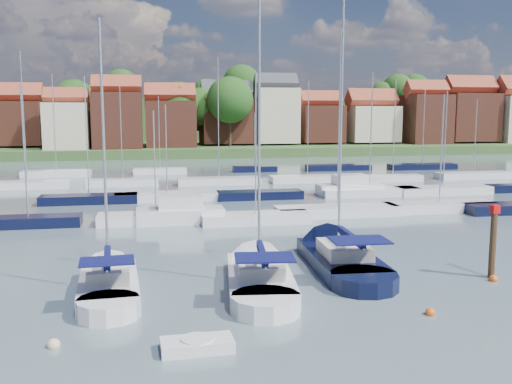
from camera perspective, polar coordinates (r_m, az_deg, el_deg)
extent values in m
plane|color=#4A5C64|center=(66.81, -4.00, 0.34)|extent=(260.00, 260.00, 0.00)
cube|color=silver|center=(29.54, -14.49, -9.35)|extent=(3.18, 6.89, 1.20)
cone|color=silver|center=(33.59, -14.45, -7.23)|extent=(2.99, 3.43, 2.81)
cylinder|color=silver|center=(26.33, -14.53, -11.52)|extent=(2.96, 2.96, 1.20)
cube|color=beige|center=(28.82, -14.56, -7.82)|extent=(2.12, 2.92, 0.70)
cylinder|color=#B2B2B7|center=(28.75, -14.96, 4.08)|extent=(0.14, 0.14, 12.50)
cylinder|color=#B2B2B7|center=(27.69, -14.64, -6.66)|extent=(0.31, 3.75, 0.10)
cube|color=#0D1041|center=(27.66, -14.65, -6.35)|extent=(0.50, 3.57, 0.35)
cube|color=#0D1041|center=(26.44, -14.68, -6.69)|extent=(2.48, 1.82, 0.08)
cube|color=silver|center=(29.63, 0.38, -9.03)|extent=(4.13, 8.02, 1.20)
cone|color=silver|center=(34.24, -0.19, -6.67)|extent=(3.64, 4.10, 3.20)
cylinder|color=silver|center=(26.00, 0.98, -11.52)|extent=(3.57, 3.57, 1.20)
cube|color=beige|center=(28.85, 0.45, -7.54)|extent=(2.62, 3.45, 0.70)
cylinder|color=#B2B2B7|center=(28.87, 0.32, 6.08)|extent=(0.14, 0.14, 14.22)
cylinder|color=#B2B2B7|center=(27.61, 0.62, -6.43)|extent=(0.63, 4.25, 0.10)
cube|color=#0D1041|center=(27.57, 0.62, -6.13)|extent=(0.80, 4.06, 0.35)
cube|color=#0D1041|center=(26.19, 0.84, -6.56)|extent=(2.94, 2.24, 0.08)
cube|color=black|center=(33.62, 8.49, -7.04)|extent=(3.96, 8.58, 1.20)
cone|color=black|center=(38.53, 6.33, -5.05)|extent=(3.72, 4.27, 3.50)
cylinder|color=black|center=(29.77, 10.75, -9.10)|extent=(3.69, 3.69, 1.20)
cube|color=beige|center=(32.84, 8.81, -5.70)|extent=(2.64, 3.63, 0.70)
cylinder|color=#B2B2B7|center=(33.03, 8.52, 7.70)|extent=(0.14, 0.14, 15.90)
cylinder|color=#B2B2B7|center=(31.56, 9.44, -4.69)|extent=(0.36, 4.66, 0.10)
cube|color=#0D1041|center=(31.53, 9.45, -4.43)|extent=(0.55, 4.44, 0.35)
cube|color=#0D1041|center=(30.09, 10.30, -4.76)|extent=(3.09, 2.26, 0.08)
cube|color=silver|center=(22.36, -5.90, -15.07)|extent=(2.77, 1.37, 0.54)
cylinder|color=silver|center=(22.30, -5.91, -14.72)|extent=(1.27, 1.27, 0.34)
cylinder|color=#4C331E|center=(33.64, 22.50, -6.72)|extent=(0.36, 0.36, 5.97)
cube|color=red|center=(33.03, 22.78, -1.60)|extent=(0.40, 0.40, 0.44)
sphere|color=beige|center=(23.91, -19.55, -14.44)|extent=(0.50, 0.50, 0.50)
sphere|color=#D85914|center=(26.39, -2.19, -11.79)|extent=(0.52, 0.52, 0.52)
sphere|color=#D85914|center=(27.03, 17.02, -11.67)|extent=(0.46, 0.46, 0.46)
sphere|color=#D85914|center=(35.71, 7.54, -6.54)|extent=(0.52, 0.52, 0.52)
sphere|color=#D85914|center=(33.23, 22.65, -8.22)|extent=(0.47, 0.47, 0.47)
cube|color=black|center=(47.99, -21.82, -2.85)|extent=(8.01, 2.24, 1.00)
cylinder|color=#B2B2B7|center=(47.30, -22.17, 3.80)|extent=(0.12, 0.12, 10.16)
cube|color=silver|center=(46.75, -9.97, -2.67)|extent=(9.22, 2.58, 1.00)
cylinder|color=#B2B2B7|center=(46.12, -10.11, 2.94)|extent=(0.12, 0.12, 8.18)
cube|color=silver|center=(45.96, -0.03, -2.73)|extent=(8.78, 2.46, 1.00)
cylinder|color=#B2B2B7|center=(45.22, -0.03, 4.80)|extent=(0.12, 0.12, 11.06)
cube|color=silver|center=(49.85, 8.14, -1.96)|extent=(10.79, 3.02, 1.00)
cylinder|color=#B2B2B7|center=(49.11, 8.33, 7.20)|extent=(0.12, 0.12, 14.87)
cube|color=silver|center=(54.10, 17.83, -1.48)|extent=(10.13, 2.84, 1.00)
cylinder|color=#B2B2B7|center=(53.51, 18.08, 4.12)|extent=(0.12, 0.12, 9.59)
cube|color=silver|center=(46.59, -7.56, -2.47)|extent=(7.00, 2.60, 1.40)
cube|color=silver|center=(46.40, -7.58, -1.13)|extent=(3.50, 2.20, 1.30)
cube|color=black|center=(58.31, -16.34, -0.75)|extent=(9.30, 2.60, 1.00)
cylinder|color=#B2B2B7|center=(57.71, -16.58, 5.38)|extent=(0.12, 0.12, 11.48)
cube|color=silver|center=(58.42, -8.86, -0.50)|extent=(10.40, 2.91, 1.00)
cylinder|color=#B2B2B7|center=(57.90, -8.96, 4.28)|extent=(0.12, 0.12, 8.77)
cube|color=black|center=(58.77, 0.39, -0.36)|extent=(8.80, 2.46, 1.00)
cylinder|color=#B2B2B7|center=(58.14, 0.39, 7.14)|extent=(0.12, 0.12, 14.33)
cube|color=silver|center=(62.06, 11.27, -0.06)|extent=(10.73, 3.00, 1.00)
cylinder|color=#B2B2B7|center=(61.49, 11.44, 6.01)|extent=(0.12, 0.12, 12.14)
cube|color=silver|center=(65.50, 18.18, 0.11)|extent=(10.48, 2.93, 1.00)
cylinder|color=#B2B2B7|center=(65.00, 18.40, 5.04)|extent=(0.12, 0.12, 10.28)
cube|color=silver|center=(62.11, 9.32, 0.13)|extent=(7.00, 2.60, 1.40)
cube|color=silver|center=(61.97, 9.35, 1.14)|extent=(3.50, 2.20, 1.30)
cube|color=silver|center=(71.84, -21.89, 0.60)|extent=(9.71, 2.72, 1.00)
cylinder|color=#B2B2B7|center=(71.32, -22.22, 6.94)|extent=(0.12, 0.12, 14.88)
cube|color=silver|center=(70.84, -13.18, 0.88)|extent=(8.49, 2.38, 1.00)
cylinder|color=#B2B2B7|center=(70.36, -13.34, 5.86)|extent=(0.12, 0.12, 11.31)
cube|color=silver|center=(70.58, -3.73, 1.05)|extent=(10.16, 2.85, 1.00)
cylinder|color=#B2B2B7|center=(70.05, -3.79, 7.39)|extent=(0.12, 0.12, 14.59)
cube|color=silver|center=(72.96, 5.17, 1.26)|extent=(9.53, 2.67, 1.00)
cylinder|color=#B2B2B7|center=(72.48, 5.23, 6.33)|extent=(0.12, 0.12, 11.91)
cube|color=silver|center=(75.44, 13.51, 1.29)|extent=(7.62, 2.13, 1.00)
cylinder|color=#B2B2B7|center=(74.97, 13.68, 6.28)|extent=(0.12, 0.12, 12.13)
cube|color=silver|center=(82.05, 20.91, 1.51)|extent=(10.17, 2.85, 1.00)
cylinder|color=#B2B2B7|center=(81.66, 21.09, 5.26)|extent=(0.12, 0.12, 9.73)
cube|color=silver|center=(83.68, -19.31, 1.71)|extent=(9.24, 2.59, 1.00)
cylinder|color=#B2B2B7|center=(83.25, -19.54, 6.56)|extent=(0.12, 0.12, 13.17)
cube|color=silver|center=(83.51, -9.57, 2.04)|extent=(7.57, 2.12, 1.00)
cylinder|color=#B2B2B7|center=(83.12, -9.66, 5.90)|extent=(0.12, 0.12, 10.24)
cube|color=black|center=(85.12, -0.13, 2.27)|extent=(6.58, 1.84, 1.00)
cylinder|color=#B2B2B7|center=(84.78, -0.13, 5.29)|extent=(0.12, 0.12, 8.01)
cube|color=black|center=(88.40, 8.23, 2.40)|extent=(9.92, 2.78, 1.00)
cylinder|color=#B2B2B7|center=(88.01, 8.31, 6.26)|extent=(0.12, 0.12, 10.92)
cube|color=black|center=(92.67, 16.27, 2.42)|extent=(10.55, 2.95, 1.00)
cylinder|color=#B2B2B7|center=(92.30, 16.43, 6.28)|extent=(0.12, 0.12, 11.51)
cube|color=#39552A|center=(143.22, -7.69, 4.53)|extent=(200.00, 70.00, 3.00)
cube|color=#39552A|center=(167.97, -8.20, 6.64)|extent=(200.00, 60.00, 14.00)
cube|color=brown|center=(126.23, -22.77, 6.36)|extent=(10.37, 9.97, 8.73)
cube|color=brown|center=(126.24, -22.91, 8.91)|extent=(10.57, 5.13, 5.13)
cube|color=beige|center=(115.75, -18.33, 6.24)|extent=(8.09, 8.80, 8.96)
cube|color=brown|center=(115.74, -18.45, 8.95)|extent=(8.25, 4.00, 4.00)
cube|color=brown|center=(115.82, -13.65, 6.92)|extent=(9.36, 10.17, 10.97)
cube|color=brown|center=(115.91, -13.76, 10.20)|extent=(9.54, 4.63, 4.63)
cube|color=brown|center=(117.52, -8.54, 6.69)|extent=(9.90, 8.56, 9.42)
cube|color=brown|center=(117.53, -8.60, 9.58)|extent=(10.10, 4.90, 4.90)
cube|color=brown|center=(123.57, -2.97, 7.13)|extent=(10.59, 8.93, 9.49)
cube|color=#383A42|center=(123.62, -2.99, 9.93)|extent=(10.80, 5.24, 5.24)
cube|color=beige|center=(124.62, 1.97, 7.64)|extent=(9.01, 8.61, 11.65)
cube|color=#383A42|center=(124.76, 1.98, 10.82)|extent=(9.19, 4.46, 4.46)
cube|color=brown|center=(128.51, 6.43, 6.79)|extent=(9.10, 9.34, 8.00)
cube|color=brown|center=(128.50, 6.46, 9.07)|extent=(9.28, 4.50, 4.50)
cube|color=beige|center=(132.10, 11.40, 6.69)|extent=(10.86, 9.59, 7.88)
cube|color=brown|center=(132.09, 11.47, 8.98)|extent=(11.07, 5.37, 5.37)
cube|color=brown|center=(134.58, 16.54, 6.94)|extent=(9.18, 9.96, 10.97)
cube|color=brown|center=(134.65, 16.65, 9.76)|extent=(9.36, 4.54, 4.54)
cube|color=brown|center=(141.27, 20.46, 7.01)|extent=(11.39, 9.67, 10.76)
cube|color=brown|center=(141.37, 20.59, 9.75)|extent=(11.62, 5.64, 5.64)
cylinder|color=#382619|center=(155.32, 13.89, 7.68)|extent=(0.50, 0.50, 4.47)
sphere|color=#31581B|center=(155.42, 13.96, 9.91)|extent=(8.18, 8.18, 8.18)
cylinder|color=#382619|center=(122.30, -5.54, 5.63)|extent=(0.50, 0.50, 4.46)
sphere|color=#31581B|center=(122.19, -5.58, 8.47)|extent=(8.15, 8.15, 8.15)
cylinder|color=#382619|center=(141.31, -1.44, 7.91)|extent=(0.50, 0.50, 5.15)
sphere|color=#31581B|center=(141.46, -1.45, 10.75)|extent=(9.41, 9.41, 9.41)
cylinder|color=#382619|center=(142.17, -13.24, 7.75)|extent=(0.50, 0.50, 4.56)
sphere|color=#31581B|center=(142.29, -13.33, 10.24)|extent=(8.34, 8.34, 8.34)
cylinder|color=#382619|center=(131.98, -17.60, 5.62)|extent=(0.50, 0.50, 5.15)
sphere|color=#31581B|center=(131.91, -17.73, 8.65)|extent=(9.42, 9.42, 9.42)
cylinder|color=#382619|center=(136.61, -24.03, 6.46)|extent=(0.50, 0.50, 3.42)
sphere|color=#31581B|center=(136.61, -24.14, 8.40)|extent=(6.26, 6.26, 6.26)
cylinder|color=#382619|center=(132.33, -1.43, 5.70)|extent=(0.50, 0.50, 3.77)
sphere|color=#31581B|center=(132.22, -1.44, 7.91)|extent=(6.89, 6.89, 6.89)
cylinder|color=#382619|center=(117.99, -2.60, 5.76)|extent=(0.50, 0.50, 5.21)
sphere|color=#31581B|center=(117.92, -2.62, 9.19)|extent=(9.53, 9.53, 9.53)
cylinder|color=#382619|center=(145.33, 17.96, 5.37)|extent=(0.50, 0.50, 2.97)
sphere|color=#31581B|center=(145.22, 18.03, 6.96)|extent=(5.44, 5.44, 5.44)
cylinder|color=#382619|center=(119.78, -7.65, 5.64)|extent=(0.50, 0.50, 4.84)
sphere|color=#31581B|center=(119.69, -7.71, 8.78)|extent=(8.85, 8.85, 8.85)
cylinder|color=#382619|center=(153.85, 12.45, 7.59)|extent=(0.50, 0.50, 3.72)
sphere|color=#31581B|center=(153.91, 12.51, 9.47)|extent=(6.80, 6.80, 6.80)
cylinder|color=#382619|center=(134.99, 16.55, 5.47)|extent=(0.50, 0.50, 4.05)
sphere|color=#31581B|center=(134.89, 16.65, 7.80)|extent=(7.40, 7.40, 7.40)
cylinder|color=#382619|center=(139.81, -4.84, 7.61)|extent=(0.50, 0.50, 3.93)
sphere|color=#31581B|center=(139.87, -4.87, 9.80)|extent=(7.19, 7.19, 7.19)
cylinder|color=#382619|center=(131.77, 6.20, 5.66)|extent=(0.50, 0.50, 3.82)
sphere|color=#31581B|center=(131.66, 6.23, 7.91)|extent=(6.99, 6.99, 6.99)
cylinder|color=#382619|center=(119.39, -15.49, 5.08)|extent=(0.50, 0.50, 3.48)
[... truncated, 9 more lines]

